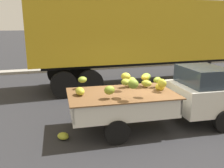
{
  "coord_description": "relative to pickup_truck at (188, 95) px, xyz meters",
  "views": [
    {
      "loc": [
        -3.01,
        -6.0,
        2.93
      ],
      "look_at": [
        -1.09,
        0.13,
        1.29
      ],
      "focal_mm": 38.06,
      "sensor_mm": 36.0,
      "label": 1
    }
  ],
  "objects": [
    {
      "name": "ground",
      "position": [
        -1.15,
        0.25,
        -0.89
      ],
      "size": [
        220.0,
        220.0,
        0.0
      ],
      "primitive_type": "plane",
      "color": "#28282B"
    },
    {
      "name": "curb_strip",
      "position": [
        -1.15,
        9.51,
        -0.81
      ],
      "size": [
        80.0,
        0.8,
        0.16
      ],
      "primitive_type": "cube",
      "color": "gray",
      "rests_on": "ground"
    },
    {
      "name": "pickup_truck",
      "position": [
        0.0,
        0.0,
        0.0
      ],
      "size": [
        5.29,
        2.08,
        1.7
      ],
      "rotation": [
        0.0,
        0.0,
        -0.07
      ],
      "color": "silver",
      "rests_on": "ground"
    },
    {
      "name": "semi_trailer",
      "position": [
        1.36,
        4.86,
        1.65
      ],
      "size": [
        12.01,
        2.71,
        3.95
      ],
      "rotation": [
        0.0,
        0.0,
        0.0
      ],
      "color": "gold",
      "rests_on": "ground"
    },
    {
      "name": "fallen_banana_bunch_near_tailgate",
      "position": [
        -3.68,
        0.04,
        -0.81
      ],
      "size": [
        0.39,
        0.42,
        0.16
      ],
      "primitive_type": "ellipsoid",
      "rotation": [
        0.0,
        0.0,
        2.0
      ],
      "color": "#9DA52B",
      "rests_on": "ground"
    }
  ]
}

